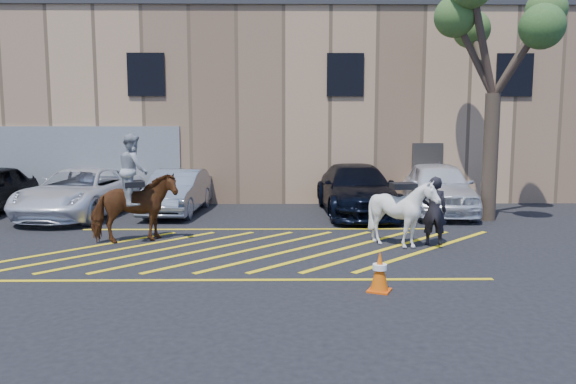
{
  "coord_description": "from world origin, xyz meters",
  "views": [
    {
      "loc": [
        0.71,
        -13.12,
        3.0
      ],
      "look_at": [
        0.89,
        0.2,
        1.3
      ],
      "focal_mm": 35.0,
      "sensor_mm": 36.0,
      "label": 1
    }
  ],
  "objects_px": {
    "mounted_bay": "(134,199)",
    "car_blue_suv": "(356,190)",
    "car_silver_sedan": "(177,192)",
    "car_white_suv": "(438,187)",
    "car_white_pickup": "(81,192)",
    "saddled_white": "(403,213)",
    "tree": "(496,27)",
    "handler": "(434,211)",
    "traffic_cone": "(380,271)"
  },
  "relations": [
    {
      "from": "car_white_pickup",
      "to": "car_white_suv",
      "type": "bearing_deg",
      "value": 9.89
    },
    {
      "from": "traffic_cone",
      "to": "car_white_suv",
      "type": "bearing_deg",
      "value": 68.22
    },
    {
      "from": "tree",
      "to": "saddled_white",
      "type": "bearing_deg",
      "value": -133.0
    },
    {
      "from": "handler",
      "to": "mounted_bay",
      "type": "xyz_separation_m",
      "value": [
        -7.31,
        0.42,
        0.25
      ]
    },
    {
      "from": "traffic_cone",
      "to": "car_silver_sedan",
      "type": "bearing_deg",
      "value": 120.87
    },
    {
      "from": "car_white_pickup",
      "to": "car_white_suv",
      "type": "xyz_separation_m",
      "value": [
        11.44,
        0.48,
        0.09
      ]
    },
    {
      "from": "car_white_suv",
      "to": "handler",
      "type": "bearing_deg",
      "value": -100.71
    },
    {
      "from": "car_silver_sedan",
      "to": "traffic_cone",
      "type": "bearing_deg",
      "value": -54.93
    },
    {
      "from": "saddled_white",
      "to": "car_silver_sedan",
      "type": "bearing_deg",
      "value": 141.04
    },
    {
      "from": "saddled_white",
      "to": "tree",
      "type": "bearing_deg",
      "value": 47.0
    },
    {
      "from": "car_blue_suv",
      "to": "tree",
      "type": "bearing_deg",
      "value": -19.97
    },
    {
      "from": "car_silver_sedan",
      "to": "car_white_suv",
      "type": "relative_size",
      "value": 0.87
    },
    {
      "from": "handler",
      "to": "traffic_cone",
      "type": "distance_m",
      "value": 4.2
    },
    {
      "from": "saddled_white",
      "to": "traffic_cone",
      "type": "xyz_separation_m",
      "value": [
        -1.15,
        -3.49,
        -0.47
      ]
    },
    {
      "from": "car_silver_sedan",
      "to": "traffic_cone",
      "type": "xyz_separation_m",
      "value": [
        5.11,
        -8.55,
        -0.34
      ]
    },
    {
      "from": "car_white_pickup",
      "to": "handler",
      "type": "height_order",
      "value": "handler"
    },
    {
      "from": "mounted_bay",
      "to": "tree",
      "type": "bearing_deg",
      "value": 16.88
    },
    {
      "from": "car_white_pickup",
      "to": "mounted_bay",
      "type": "bearing_deg",
      "value": -47.93
    },
    {
      "from": "mounted_bay",
      "to": "car_blue_suv",
      "type": "bearing_deg",
      "value": 34.96
    },
    {
      "from": "car_silver_sedan",
      "to": "handler",
      "type": "xyz_separation_m",
      "value": [
        7.06,
        -4.86,
        0.13
      ]
    },
    {
      "from": "car_blue_suv",
      "to": "saddled_white",
      "type": "xyz_separation_m",
      "value": [
        0.44,
        -4.87,
        0.05
      ]
    },
    {
      "from": "car_silver_sedan",
      "to": "mounted_bay",
      "type": "xyz_separation_m",
      "value": [
        -0.24,
        -4.44,
        0.38
      ]
    },
    {
      "from": "car_white_pickup",
      "to": "handler",
      "type": "relative_size",
      "value": 3.22
    },
    {
      "from": "car_blue_suv",
      "to": "saddled_white",
      "type": "relative_size",
      "value": 3.28
    },
    {
      "from": "car_white_pickup",
      "to": "car_silver_sedan",
      "type": "distance_m",
      "value": 2.98
    },
    {
      "from": "mounted_bay",
      "to": "saddled_white",
      "type": "bearing_deg",
      "value": -5.51
    },
    {
      "from": "car_silver_sedan",
      "to": "traffic_cone",
      "type": "distance_m",
      "value": 9.97
    },
    {
      "from": "saddled_white",
      "to": "car_white_pickup",
      "type": "bearing_deg",
      "value": 153.78
    },
    {
      "from": "car_white_pickup",
      "to": "mounted_bay",
      "type": "distance_m",
      "value": 4.75
    },
    {
      "from": "traffic_cone",
      "to": "handler",
      "type": "bearing_deg",
      "value": 62.11
    },
    {
      "from": "handler",
      "to": "saddled_white",
      "type": "distance_m",
      "value": 0.83
    },
    {
      "from": "car_silver_sedan",
      "to": "saddled_white",
      "type": "distance_m",
      "value": 8.06
    },
    {
      "from": "car_silver_sedan",
      "to": "handler",
      "type": "height_order",
      "value": "handler"
    },
    {
      "from": "car_silver_sedan",
      "to": "mounted_bay",
      "type": "distance_m",
      "value": 4.46
    },
    {
      "from": "car_blue_suv",
      "to": "handler",
      "type": "xyz_separation_m",
      "value": [
        1.24,
        -4.66,
        0.05
      ]
    },
    {
      "from": "car_white_pickup",
      "to": "car_blue_suv",
      "type": "xyz_separation_m",
      "value": [
        8.75,
        0.34,
        0.04
      ]
    },
    {
      "from": "car_blue_suv",
      "to": "handler",
      "type": "relative_size",
      "value": 3.23
    },
    {
      "from": "traffic_cone",
      "to": "mounted_bay",
      "type": "bearing_deg",
      "value": 142.47
    },
    {
      "from": "car_silver_sedan",
      "to": "car_white_suv",
      "type": "xyz_separation_m",
      "value": [
        8.51,
        -0.05,
        0.13
      ]
    },
    {
      "from": "car_blue_suv",
      "to": "car_silver_sedan",
      "type": "bearing_deg",
      "value": 175.99
    },
    {
      "from": "saddled_white",
      "to": "car_blue_suv",
      "type": "bearing_deg",
      "value": 95.21
    },
    {
      "from": "saddled_white",
      "to": "traffic_cone",
      "type": "height_order",
      "value": "saddled_white"
    },
    {
      "from": "mounted_bay",
      "to": "tree",
      "type": "height_order",
      "value": "tree"
    },
    {
      "from": "handler",
      "to": "saddled_white",
      "type": "relative_size",
      "value": 1.02
    },
    {
      "from": "car_white_pickup",
      "to": "car_blue_suv",
      "type": "height_order",
      "value": "car_blue_suv"
    },
    {
      "from": "saddled_white",
      "to": "tree",
      "type": "relative_size",
      "value": 0.23
    },
    {
      "from": "car_blue_suv",
      "to": "saddled_white",
      "type": "distance_m",
      "value": 4.89
    },
    {
      "from": "handler",
      "to": "saddled_white",
      "type": "xyz_separation_m",
      "value": [
        -0.8,
        -0.2,
        -0.01
      ]
    },
    {
      "from": "handler",
      "to": "traffic_cone",
      "type": "bearing_deg",
      "value": 69.7
    },
    {
      "from": "handler",
      "to": "traffic_cone",
      "type": "height_order",
      "value": "handler"
    }
  ]
}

